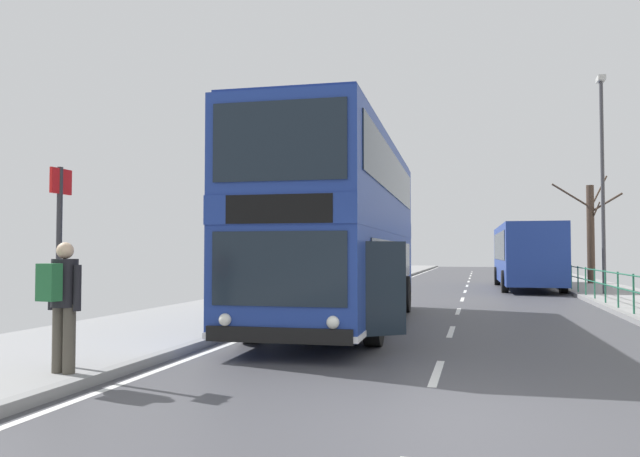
{
  "coord_description": "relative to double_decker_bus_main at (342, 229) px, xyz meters",
  "views": [
    {
      "loc": [
        0.6,
        -6.53,
        1.72
      ],
      "look_at": [
        -3.05,
        7.84,
        2.29
      ],
      "focal_mm": 35.13,
      "sensor_mm": 36.0,
      "label": 1
    }
  ],
  "objects": [
    {
      "name": "pedestrian_with_backpack",
      "position": [
        -2.15,
        -7.41,
        -1.14
      ],
      "size": [
        0.55,
        0.56,
        1.71
      ],
      "color": "#4C473D",
      "rests_on": "ground"
    },
    {
      "name": "double_decker_bus_main",
      "position": [
        0.0,
        0.0,
        0.0
      ],
      "size": [
        3.41,
        10.95,
        4.36
      ],
      "color": "navy",
      "rests_on": "ground"
    },
    {
      "name": "street_lamp_far_side",
      "position": [
        7.81,
        11.44,
        2.69
      ],
      "size": [
        0.28,
        0.6,
        8.42
      ],
      "color": "#38383D",
      "rests_on": "ground"
    },
    {
      "name": "ground",
      "position": [
        1.83,
        -8.0,
        -2.24
      ],
      "size": [
        15.8,
        140.0,
        0.2
      ],
      "color": "#434348"
    },
    {
      "name": "bus_stop_sign_near",
      "position": [
        -2.59,
        -6.89,
        -0.43
      ],
      "size": [
        0.08,
        0.44,
        2.79
      ],
      "color": "#2D2D33",
      "rests_on": "ground"
    },
    {
      "name": "background_bus_far_lane",
      "position": [
        5.32,
        16.74,
        -0.65
      ],
      "size": [
        2.78,
        10.3,
        2.98
      ],
      "color": "navy",
      "rests_on": "ground"
    },
    {
      "name": "bare_tree_far_00",
      "position": [
        8.76,
        20.1,
        0.53
      ],
      "size": [
        3.26,
        2.05,
        5.62
      ],
      "color": "#423328",
      "rests_on": "ground"
    }
  ]
}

